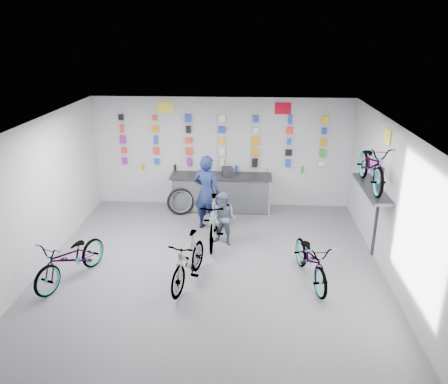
# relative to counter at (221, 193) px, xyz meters

# --- Properties ---
(floor) EXTENTS (8.00, 8.00, 0.00)m
(floor) POSITION_rel_counter_xyz_m (0.00, -3.54, -0.49)
(floor) COLOR #505055
(floor) RESTS_ON ground
(ceiling) EXTENTS (8.00, 8.00, 0.00)m
(ceiling) POSITION_rel_counter_xyz_m (0.00, -3.54, 2.51)
(ceiling) COLOR white
(ceiling) RESTS_ON wall_back
(wall_back) EXTENTS (7.00, 0.00, 7.00)m
(wall_back) POSITION_rel_counter_xyz_m (0.00, 0.46, 1.01)
(wall_back) COLOR #B7B7BA
(wall_back) RESTS_ON floor
(wall_front) EXTENTS (7.00, 0.00, 7.00)m
(wall_front) POSITION_rel_counter_xyz_m (0.00, -7.54, 1.01)
(wall_front) COLOR #B7B7BA
(wall_front) RESTS_ON floor
(wall_left) EXTENTS (0.00, 8.00, 8.00)m
(wall_left) POSITION_rel_counter_xyz_m (-3.50, -3.54, 1.01)
(wall_left) COLOR #B7B7BA
(wall_left) RESTS_ON floor
(wall_right) EXTENTS (0.00, 8.00, 8.00)m
(wall_right) POSITION_rel_counter_xyz_m (3.50, -3.54, 1.01)
(wall_right) COLOR #B7B7BA
(wall_right) RESTS_ON floor
(counter) EXTENTS (2.70, 0.66, 1.00)m
(counter) POSITION_rel_counter_xyz_m (0.00, 0.00, 0.00)
(counter) COLOR black
(counter) RESTS_ON floor
(merch_wall) EXTENTS (5.56, 0.08, 1.57)m
(merch_wall) POSITION_rel_counter_xyz_m (0.10, 0.39, 1.30)
(merch_wall) COLOR #781C86
(merch_wall) RESTS_ON wall_back
(wall_bracket) EXTENTS (0.39, 1.90, 2.00)m
(wall_bracket) POSITION_rel_counter_xyz_m (3.33, -2.34, 0.98)
(wall_bracket) COLOR #333338
(wall_bracket) RESTS_ON wall_right
(sign_left) EXTENTS (0.42, 0.02, 0.30)m
(sign_left) POSITION_rel_counter_xyz_m (-1.50, 0.44, 2.23)
(sign_left) COLOR yellow
(sign_left) RESTS_ON wall_back
(sign_right) EXTENTS (0.42, 0.02, 0.30)m
(sign_right) POSITION_rel_counter_xyz_m (1.60, 0.44, 2.23)
(sign_right) COLOR red
(sign_right) RESTS_ON wall_back
(sign_side) EXTENTS (0.02, 0.40, 0.30)m
(sign_side) POSITION_rel_counter_xyz_m (3.48, -2.34, 2.16)
(sign_side) COLOR yellow
(sign_side) RESTS_ON wall_right
(bike_left) EXTENTS (1.29, 1.92, 0.95)m
(bike_left) POSITION_rel_counter_xyz_m (-2.69, -3.74, -0.01)
(bike_left) COLOR gray
(bike_left) RESTS_ON floor
(bike_center) EXTENTS (0.86, 1.73, 1.00)m
(bike_center) POSITION_rel_counter_xyz_m (-0.39, -3.72, 0.01)
(bike_center) COLOR gray
(bike_center) RESTS_ON floor
(bike_right) EXTENTS (0.97, 1.87, 0.93)m
(bike_right) POSITION_rel_counter_xyz_m (1.98, -3.48, -0.02)
(bike_right) COLOR gray
(bike_right) RESTS_ON floor
(bike_service) EXTENTS (0.52, 1.80, 1.08)m
(bike_service) POSITION_rel_counter_xyz_m (-0.06, -1.95, 0.05)
(bike_service) COLOR gray
(bike_service) RESTS_ON floor
(bike_wall) EXTENTS (0.63, 1.80, 0.95)m
(bike_wall) POSITION_rel_counter_xyz_m (3.25, -2.34, 1.57)
(bike_wall) COLOR gray
(bike_wall) RESTS_ON wall_bracket
(clerk) EXTENTS (0.80, 0.65, 1.88)m
(clerk) POSITION_rel_counter_xyz_m (-0.27, -1.19, 0.45)
(clerk) COLOR #141F47
(clerk) RESTS_ON floor
(customer) EXTENTS (0.74, 0.66, 1.25)m
(customer) POSITION_rel_counter_xyz_m (0.19, -2.02, 0.14)
(customer) COLOR #525D70
(customer) RESTS_ON floor
(spare_wheel) EXTENTS (0.75, 0.35, 0.74)m
(spare_wheel) POSITION_rel_counter_xyz_m (-1.05, -0.37, -0.12)
(spare_wheel) COLOR black
(spare_wheel) RESTS_ON floor
(register) EXTENTS (0.34, 0.36, 0.22)m
(register) POSITION_rel_counter_xyz_m (0.17, 0.01, 0.62)
(register) COLOR black
(register) RESTS_ON counter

